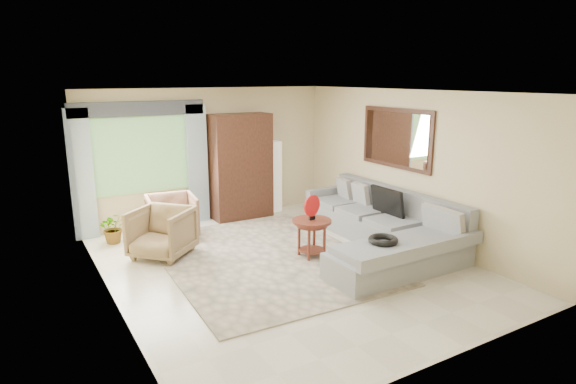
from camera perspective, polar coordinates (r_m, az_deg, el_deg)
ground at (r=7.43m, az=-0.28°, el=-8.68°), size 6.00×6.00×0.00m
area_rug at (r=7.70m, az=-2.85°, el=-7.79°), size 3.15×4.11×0.02m
sectional_sofa at (r=8.20m, az=11.20°, el=-4.68°), size 2.30×3.46×0.90m
tv_screen at (r=8.41m, az=11.68°, el=-1.13°), size 0.14×0.74×0.48m
garden_hose at (r=7.01m, az=11.22°, el=-5.59°), size 0.43×0.43×0.09m
coffee_table at (r=7.65m, az=2.82°, el=-5.42°), size 0.62×0.62×0.62m
red_disc at (r=7.50m, az=2.87°, el=-1.63°), size 0.34×0.11×0.34m
armchair_left at (r=7.92m, az=-14.74°, el=-4.67°), size 1.21×1.21×0.79m
armchair_right at (r=8.79m, az=-13.59°, el=-2.84°), size 0.93×0.95×0.77m
potted_plant at (r=8.85m, az=-19.97°, el=-3.97°), size 0.53×0.48×0.54m
armoire at (r=9.71m, az=-5.63°, el=3.04°), size 1.20×0.55×2.10m
floor_lamp at (r=10.17m, az=-1.65°, el=1.86°), size 0.24×0.24×1.50m
window at (r=9.26m, az=-17.07°, el=4.19°), size 1.80×0.04×1.40m
curtain_left at (r=9.04m, az=-23.28°, el=1.84°), size 0.40×0.08×2.30m
curtain_right at (r=9.52m, az=-10.70°, el=3.26°), size 0.40×0.08×2.30m
valance at (r=9.11m, az=-17.34°, el=9.42°), size 2.40×0.12×0.26m
wall_mirror at (r=8.71m, az=12.69°, el=6.23°), size 0.05×1.70×1.05m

